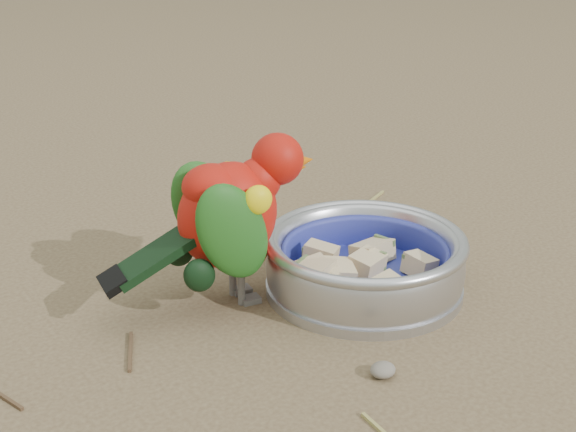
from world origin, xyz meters
TOP-DOWN VIEW (x-y plane):
  - ground at (0.00, 0.00)m, footprint 60.00×60.00m
  - food_bowl at (0.10, 0.06)m, footprint 0.20×0.20m
  - bowl_wall at (0.10, 0.06)m, footprint 0.20×0.20m
  - fruit_wedges at (0.10, 0.06)m, footprint 0.12×0.12m
  - lory_parrot at (-0.02, 0.12)m, footprint 0.21×0.13m
  - ground_debris at (0.01, 0.08)m, footprint 0.90×0.80m

SIDE VIEW (x-z plane):
  - ground at x=0.00m, z-range 0.00..0.00m
  - ground_debris at x=0.01m, z-range 0.00..0.01m
  - food_bowl at x=0.10m, z-range 0.00..0.02m
  - fruit_wedges at x=0.10m, z-range 0.02..0.05m
  - bowl_wall at x=0.10m, z-range 0.02..0.06m
  - lory_parrot at x=-0.02m, z-range 0.00..0.16m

